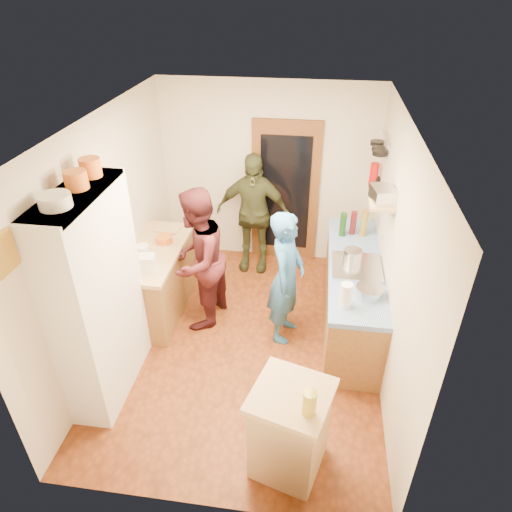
% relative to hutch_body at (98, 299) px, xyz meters
% --- Properties ---
extents(floor, '(3.00, 4.00, 0.02)m').
position_rel_hutch_body_xyz_m(floor, '(1.30, 0.80, -1.11)').
color(floor, brown).
rests_on(floor, ground).
extents(ceiling, '(3.00, 4.00, 0.02)m').
position_rel_hutch_body_xyz_m(ceiling, '(1.30, 0.80, 1.51)').
color(ceiling, silver).
rests_on(ceiling, ground).
extents(wall_back, '(3.00, 0.02, 2.60)m').
position_rel_hutch_body_xyz_m(wall_back, '(1.30, 2.81, 0.20)').
color(wall_back, beige).
rests_on(wall_back, ground).
extents(wall_front, '(3.00, 0.02, 2.60)m').
position_rel_hutch_body_xyz_m(wall_front, '(1.30, -1.21, 0.20)').
color(wall_front, beige).
rests_on(wall_front, ground).
extents(wall_left, '(0.02, 4.00, 2.60)m').
position_rel_hutch_body_xyz_m(wall_left, '(-0.21, 0.80, 0.20)').
color(wall_left, beige).
rests_on(wall_left, ground).
extents(wall_right, '(0.02, 4.00, 2.60)m').
position_rel_hutch_body_xyz_m(wall_right, '(2.81, 0.80, 0.20)').
color(wall_right, beige).
rests_on(wall_right, ground).
extents(door_frame, '(0.95, 0.06, 2.10)m').
position_rel_hutch_body_xyz_m(door_frame, '(1.55, 2.77, -0.05)').
color(door_frame, brown).
rests_on(door_frame, ground).
extents(door_glass, '(0.70, 0.02, 1.70)m').
position_rel_hutch_body_xyz_m(door_glass, '(1.55, 2.74, -0.05)').
color(door_glass, black).
rests_on(door_glass, door_frame).
extents(hutch_body, '(0.40, 1.20, 2.20)m').
position_rel_hutch_body_xyz_m(hutch_body, '(0.00, 0.00, 0.00)').
color(hutch_body, white).
rests_on(hutch_body, ground).
extents(hutch_top_shelf, '(0.40, 1.14, 0.04)m').
position_rel_hutch_body_xyz_m(hutch_top_shelf, '(0.00, 0.00, 1.08)').
color(hutch_top_shelf, white).
rests_on(hutch_top_shelf, hutch_body).
extents(plate_stack, '(0.25, 0.25, 0.10)m').
position_rel_hutch_body_xyz_m(plate_stack, '(0.00, -0.27, 1.15)').
color(plate_stack, white).
rests_on(plate_stack, hutch_top_shelf).
extents(orange_pot_a, '(0.19, 0.19, 0.16)m').
position_rel_hutch_body_xyz_m(orange_pot_a, '(0.00, 0.08, 1.18)').
color(orange_pot_a, orange).
rests_on(orange_pot_a, hutch_top_shelf).
extents(orange_pot_b, '(0.19, 0.19, 0.17)m').
position_rel_hutch_body_xyz_m(orange_pot_b, '(0.00, 0.35, 1.18)').
color(orange_pot_b, orange).
rests_on(orange_pot_b, hutch_top_shelf).
extents(left_counter_base, '(0.60, 1.40, 0.85)m').
position_rel_hutch_body_xyz_m(left_counter_base, '(0.10, 1.25, -0.68)').
color(left_counter_base, olive).
rests_on(left_counter_base, ground).
extents(left_counter_top, '(0.64, 1.44, 0.05)m').
position_rel_hutch_body_xyz_m(left_counter_top, '(0.10, 1.25, -0.23)').
color(left_counter_top, tan).
rests_on(left_counter_top, left_counter_base).
extents(toaster, '(0.27, 0.20, 0.18)m').
position_rel_hutch_body_xyz_m(toaster, '(0.15, 0.82, -0.11)').
color(toaster, white).
rests_on(toaster, left_counter_top).
extents(kettle, '(0.19, 0.19, 0.18)m').
position_rel_hutch_body_xyz_m(kettle, '(0.05, 1.04, -0.11)').
color(kettle, white).
rests_on(kettle, left_counter_top).
extents(orange_bowl, '(0.24, 0.24, 0.09)m').
position_rel_hutch_body_xyz_m(orange_bowl, '(0.18, 1.44, -0.16)').
color(orange_bowl, orange).
rests_on(orange_bowl, left_counter_top).
extents(chopping_board, '(0.32, 0.25, 0.02)m').
position_rel_hutch_body_xyz_m(chopping_board, '(0.12, 1.76, -0.19)').
color(chopping_board, tan).
rests_on(chopping_board, left_counter_top).
extents(right_counter_base, '(0.60, 2.20, 0.84)m').
position_rel_hutch_body_xyz_m(right_counter_base, '(2.50, 1.30, -0.68)').
color(right_counter_base, olive).
rests_on(right_counter_base, ground).
extents(right_counter_top, '(0.62, 2.22, 0.06)m').
position_rel_hutch_body_xyz_m(right_counter_top, '(2.50, 1.30, -0.23)').
color(right_counter_top, '#0341A9').
rests_on(right_counter_top, right_counter_base).
extents(hob, '(0.55, 0.58, 0.04)m').
position_rel_hutch_body_xyz_m(hob, '(2.50, 1.18, -0.18)').
color(hob, silver).
rests_on(hob, right_counter_top).
extents(pot_on_hob, '(0.21, 0.21, 0.13)m').
position_rel_hutch_body_xyz_m(pot_on_hob, '(2.45, 1.29, -0.09)').
color(pot_on_hob, silver).
rests_on(pot_on_hob, hob).
extents(bottle_a, '(0.09, 0.09, 0.31)m').
position_rel_hutch_body_xyz_m(bottle_a, '(2.35, 1.92, -0.05)').
color(bottle_a, '#143F14').
rests_on(bottle_a, right_counter_top).
extents(bottle_b, '(0.09, 0.09, 0.31)m').
position_rel_hutch_body_xyz_m(bottle_b, '(2.48, 1.99, -0.05)').
color(bottle_b, '#591419').
rests_on(bottle_b, right_counter_top).
extents(bottle_c, '(0.11, 0.11, 0.34)m').
position_rel_hutch_body_xyz_m(bottle_c, '(2.61, 1.96, -0.03)').
color(bottle_c, olive).
rests_on(bottle_c, right_counter_top).
extents(paper_towel, '(0.13, 0.13, 0.27)m').
position_rel_hutch_body_xyz_m(paper_towel, '(2.35, 0.47, -0.07)').
color(paper_towel, white).
rests_on(paper_towel, right_counter_top).
extents(mixing_bowl, '(0.28, 0.28, 0.11)m').
position_rel_hutch_body_xyz_m(mixing_bowl, '(2.60, 0.68, -0.15)').
color(mixing_bowl, silver).
rests_on(mixing_bowl, right_counter_top).
extents(island_base, '(0.68, 0.68, 0.86)m').
position_rel_hutch_body_xyz_m(island_base, '(1.91, -0.72, -0.67)').
color(island_base, tan).
rests_on(island_base, ground).
extents(island_top, '(0.77, 0.77, 0.05)m').
position_rel_hutch_body_xyz_m(island_top, '(1.91, -0.72, -0.22)').
color(island_top, tan).
rests_on(island_top, island_base).
extents(cutting_board, '(0.41, 0.37, 0.02)m').
position_rel_hutch_body_xyz_m(cutting_board, '(1.87, -0.66, -0.21)').
color(cutting_board, white).
rests_on(cutting_board, island_top).
extents(oil_jar, '(0.13, 0.13, 0.22)m').
position_rel_hutch_body_xyz_m(oil_jar, '(2.05, -0.89, -0.08)').
color(oil_jar, '#AD9E2D').
rests_on(oil_jar, island_top).
extents(pan_rail, '(0.02, 0.65, 0.02)m').
position_rel_hutch_body_xyz_m(pan_rail, '(2.76, 2.33, 0.95)').
color(pan_rail, silver).
rests_on(pan_rail, wall_right).
extents(pan_hang_a, '(0.18, 0.18, 0.05)m').
position_rel_hutch_body_xyz_m(pan_hang_a, '(2.70, 2.15, 0.82)').
color(pan_hang_a, black).
rests_on(pan_hang_a, pan_rail).
extents(pan_hang_b, '(0.16, 0.16, 0.05)m').
position_rel_hutch_body_xyz_m(pan_hang_b, '(2.70, 2.35, 0.80)').
color(pan_hang_b, black).
rests_on(pan_hang_b, pan_rail).
extents(pan_hang_c, '(0.17, 0.17, 0.05)m').
position_rel_hutch_body_xyz_m(pan_hang_c, '(2.70, 2.55, 0.81)').
color(pan_hang_c, black).
rests_on(pan_hang_c, pan_rail).
extents(wall_shelf, '(0.26, 0.42, 0.03)m').
position_rel_hutch_body_xyz_m(wall_shelf, '(2.67, 1.25, 0.60)').
color(wall_shelf, tan).
rests_on(wall_shelf, wall_right).
extents(radio, '(0.27, 0.34, 0.15)m').
position_rel_hutch_body_xyz_m(radio, '(2.67, 1.25, 0.69)').
color(radio, silver).
rests_on(radio, wall_shelf).
extents(ext_bracket, '(0.06, 0.10, 0.04)m').
position_rel_hutch_body_xyz_m(ext_bracket, '(2.77, 2.50, 0.35)').
color(ext_bracket, black).
rests_on(ext_bracket, wall_right).
extents(fire_extinguisher, '(0.11, 0.11, 0.32)m').
position_rel_hutch_body_xyz_m(fire_extinguisher, '(2.71, 2.50, 0.40)').
color(fire_extinguisher, red).
rests_on(fire_extinguisher, wall_right).
extents(picture_frame, '(0.03, 0.25, 0.30)m').
position_rel_hutch_body_xyz_m(picture_frame, '(-0.18, -0.75, 0.95)').
color(picture_frame, gold).
rests_on(picture_frame, wall_left).
extents(person_hob, '(0.49, 0.65, 1.63)m').
position_rel_hutch_body_xyz_m(person_hob, '(1.75, 0.97, -0.28)').
color(person_hob, '#2D65A7').
rests_on(person_hob, ground).
extents(person_left, '(0.82, 0.97, 1.77)m').
position_rel_hutch_body_xyz_m(person_left, '(0.71, 1.16, -0.22)').
color(person_left, '#45181C').
rests_on(person_left, ground).
extents(person_back, '(1.03, 0.45, 1.75)m').
position_rel_hutch_body_xyz_m(person_back, '(1.14, 2.43, -0.23)').
color(person_back, '#363A20').
rests_on(person_back, ground).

